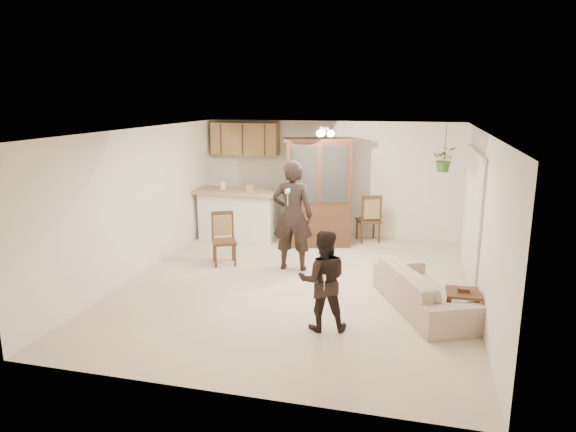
% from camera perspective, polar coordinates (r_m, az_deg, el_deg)
% --- Properties ---
extents(floor, '(6.50, 6.50, 0.00)m').
position_cam_1_polar(floor, '(8.48, 0.97, -7.64)').
color(floor, beige).
rests_on(floor, ground).
extents(ceiling, '(5.50, 6.50, 0.02)m').
position_cam_1_polar(ceiling, '(7.94, 1.04, 9.47)').
color(ceiling, silver).
rests_on(ceiling, wall_back).
extents(wall_back, '(5.50, 0.02, 2.50)m').
position_cam_1_polar(wall_back, '(11.25, 4.81, 4.11)').
color(wall_back, white).
rests_on(wall_back, ground).
extents(wall_front, '(5.50, 0.02, 2.50)m').
position_cam_1_polar(wall_front, '(5.13, -7.44, -7.03)').
color(wall_front, white).
rests_on(wall_front, ground).
extents(wall_left, '(0.02, 6.50, 2.50)m').
position_cam_1_polar(wall_left, '(9.13, -16.05, 1.53)').
color(wall_left, white).
rests_on(wall_left, ground).
extents(wall_right, '(0.02, 6.50, 2.50)m').
position_cam_1_polar(wall_right, '(7.97, 20.63, -0.46)').
color(wall_right, white).
rests_on(wall_right, ground).
extents(breakfast_bar, '(1.60, 0.55, 1.00)m').
position_cam_1_polar(breakfast_bar, '(11.00, -5.60, -0.10)').
color(breakfast_bar, silver).
rests_on(breakfast_bar, floor).
extents(bar_top, '(1.75, 0.70, 0.08)m').
position_cam_1_polar(bar_top, '(10.89, -5.66, 2.72)').
color(bar_top, '#9D895E').
rests_on(bar_top, breakfast_bar).
extents(upper_cabinets, '(1.50, 0.34, 0.70)m').
position_cam_1_polar(upper_cabinets, '(11.44, -4.79, 8.55)').
color(upper_cabinets, olive).
rests_on(upper_cabinets, wall_back).
extents(vertical_blinds, '(0.06, 2.30, 2.10)m').
position_cam_1_polar(vertical_blinds, '(8.87, 19.70, -0.06)').
color(vertical_blinds, silver).
rests_on(vertical_blinds, wall_right).
extents(ceiling_fixture, '(0.36, 0.36, 0.20)m').
position_cam_1_polar(ceiling_fixture, '(9.08, 4.04, 9.27)').
color(ceiling_fixture, beige).
rests_on(ceiling_fixture, ceiling).
extents(hanging_plant, '(0.43, 0.37, 0.48)m').
position_cam_1_polar(hanging_plant, '(10.19, 16.99, 6.05)').
color(hanging_plant, '#235120').
rests_on(hanging_plant, ceiling).
extents(plant_cord, '(0.01, 0.01, 0.65)m').
position_cam_1_polar(plant_cord, '(10.16, 17.12, 7.87)').
color(plant_cord, black).
rests_on(plant_cord, ceiling).
extents(sofa, '(1.45, 2.01, 0.73)m').
position_cam_1_polar(sofa, '(7.69, 14.85, -7.40)').
color(sofa, beige).
rests_on(sofa, floor).
extents(adult, '(0.68, 0.47, 1.80)m').
position_cam_1_polar(adult, '(8.97, 0.51, -0.44)').
color(adult, black).
rests_on(adult, floor).
extents(child, '(0.76, 0.65, 1.35)m').
position_cam_1_polar(child, '(6.74, 3.90, -7.15)').
color(child, black).
rests_on(child, floor).
extents(china_hutch, '(1.49, 0.90, 2.20)m').
position_cam_1_polar(china_hutch, '(10.44, 3.33, 2.53)').
color(china_hutch, '#361B13').
rests_on(china_hutch, floor).
extents(side_table, '(0.44, 0.44, 0.53)m').
position_cam_1_polar(side_table, '(7.35, 18.77, -9.63)').
color(side_table, '#361B13').
rests_on(side_table, floor).
extents(chair_bar, '(0.57, 0.57, 0.96)m').
position_cam_1_polar(chair_bar, '(9.47, -7.10, -3.77)').
color(chair_bar, '#361B13').
rests_on(chair_bar, floor).
extents(chair_hutch_left, '(0.53, 0.53, 1.03)m').
position_cam_1_polar(chair_hutch_left, '(11.13, 5.05, -1.04)').
color(chair_hutch_left, '#361B13').
rests_on(chair_hutch_left, floor).
extents(chair_hutch_right, '(0.59, 0.59, 1.02)m').
position_cam_1_polar(chair_hutch_right, '(11.01, 8.89, -1.32)').
color(chair_hutch_right, '#361B13').
rests_on(chair_hutch_right, floor).
extents(controller_adult, '(0.06, 0.17, 0.05)m').
position_cam_1_polar(controller_adult, '(8.41, -0.03, 2.80)').
color(controller_adult, white).
rests_on(controller_adult, adult).
extents(controller_child, '(0.06, 0.12, 0.04)m').
position_cam_1_polar(controller_child, '(6.39, 4.06, -6.86)').
color(controller_child, white).
rests_on(controller_child, child).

